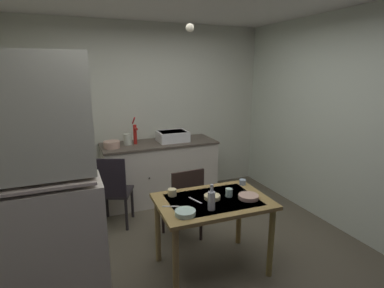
{
  "coord_description": "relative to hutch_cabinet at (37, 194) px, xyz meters",
  "views": [
    {
      "loc": [
        -1.09,
        -2.53,
        1.94
      ],
      "look_at": [
        0.06,
        0.25,
        1.19
      ],
      "focal_mm": 28.05,
      "sensor_mm": 36.0,
      "label": 1
    }
  ],
  "objects": [
    {
      "name": "ground_plane",
      "position": [
        1.38,
        -0.0,
        -0.97
      ],
      "size": [
        4.88,
        4.88,
        0.0
      ],
      "primitive_type": "plane",
      "color": "brown"
    },
    {
      "name": "pendant_bulb",
      "position": [
        1.43,
        0.26,
        1.35
      ],
      "size": [
        0.08,
        0.08,
        0.08
      ],
      "primitive_type": "sphere",
      "color": "#F9EFCC"
    },
    {
      "name": "teacup_mint",
      "position": [
        1.16,
        0.06,
        -0.2
      ],
      "size": [
        0.08,
        0.08,
        0.07
      ],
      "primitive_type": "cylinder",
      "color": "beige",
      "rests_on": "dining_table"
    },
    {
      "name": "sink_basin",
      "position": [
        1.7,
        1.62,
        -0.0
      ],
      "size": [
        0.44,
        0.34,
        0.15
      ],
      "color": "white",
      "rests_on": "counter_cabinet"
    },
    {
      "name": "wall_right",
      "position": [
        3.34,
        -0.0,
        0.33
      ],
      "size": [
        0.1,
        3.98,
        2.61
      ],
      "primitive_type": "cube",
      "color": "silver",
      "rests_on": "ground"
    },
    {
      "name": "mug_tall",
      "position": [
        1.94,
        0.04,
        -0.2
      ],
      "size": [
        0.07,
        0.07,
        0.06
      ],
      "primitive_type": "cylinder",
      "color": "#9EB2C6",
      "rests_on": "dining_table"
    },
    {
      "name": "hand_pump",
      "position": [
        1.15,
        1.66,
        0.09
      ],
      "size": [
        0.05,
        0.27,
        0.39
      ],
      "color": "#B21E19",
      "rests_on": "counter_cabinet"
    },
    {
      "name": "serving_bowl_wide",
      "position": [
        1.48,
        -0.16,
        -0.21
      ],
      "size": [
        0.15,
        0.15,
        0.04
      ],
      "primitive_type": "cylinder",
      "color": "beige",
      "rests_on": "dining_table"
    },
    {
      "name": "sauce_dish",
      "position": [
        1.13,
        -0.37,
        -0.21
      ],
      "size": [
        0.18,
        0.18,
        0.04
      ],
      "primitive_type": "cylinder",
      "color": "#ADD1C1",
      "rests_on": "dining_table"
    },
    {
      "name": "soup_bowl_small",
      "position": [
        1.81,
        -0.29,
        -0.21
      ],
      "size": [
        0.19,
        0.19,
        0.04
      ],
      "primitive_type": "cylinder",
      "color": "tan",
      "rests_on": "dining_table"
    },
    {
      "name": "glass_bottle",
      "position": [
        1.38,
        -0.36,
        -0.14
      ],
      "size": [
        0.06,
        0.06,
        0.24
      ],
      "color": "#B7BCC1",
      "rests_on": "dining_table"
    },
    {
      "name": "teaspoon_near_bowl",
      "position": [
        1.07,
        -0.17,
        -0.23
      ],
      "size": [
        0.15,
        0.08,
        0.0
      ],
      "primitive_type": "cube",
      "rotation": [
        0.0,
        0.0,
        5.87
      ],
      "color": "beige",
      "rests_on": "dining_table"
    },
    {
      "name": "stoneware_crock",
      "position": [
        1.04,
        1.66,
        -0.0
      ],
      "size": [
        0.12,
        0.12,
        0.16
      ],
      "primitive_type": "cylinder",
      "color": "beige",
      "rests_on": "counter_cabinet"
    },
    {
      "name": "chair_far_side",
      "position": [
        1.41,
        0.42,
        -0.5
      ],
      "size": [
        0.42,
        0.42,
        0.88
      ],
      "color": "black",
      "rests_on": "ground"
    },
    {
      "name": "table_knife",
      "position": [
        1.32,
        -0.13,
        -0.23
      ],
      "size": [
        0.07,
        0.18,
        0.0
      ],
      "primitive_type": "cube",
      "rotation": [
        0.0,
        0.0,
        5.03
      ],
      "color": "silver",
      "rests_on": "dining_table"
    },
    {
      "name": "wall_back",
      "position": [
        1.38,
        1.99,
        0.33
      ],
      "size": [
        3.9,
        0.1,
        2.61
      ],
      "primitive_type": "cube",
      "color": "beige",
      "rests_on": "ground"
    },
    {
      "name": "hutch_cabinet",
      "position": [
        0.0,
        0.0,
        0.0
      ],
      "size": [
        1.0,
        0.47,
        2.07
      ],
      "color": "beige",
      "rests_on": "ground"
    },
    {
      "name": "dining_table",
      "position": [
        1.48,
        -0.18,
        -0.34
      ],
      "size": [
        1.08,
        0.76,
        0.74
      ],
      "color": "olive",
      "rests_on": "ground"
    },
    {
      "name": "mug_dark",
      "position": [
        1.66,
        -0.17,
        -0.19
      ],
      "size": [
        0.07,
        0.07,
        0.08
      ],
      "primitive_type": "cylinder",
      "color": "#ADD1C1",
      "rests_on": "dining_table"
    },
    {
      "name": "counter_cabinet",
      "position": [
        1.5,
        1.62,
        -0.52
      ],
      "size": [
        1.68,
        0.64,
        0.89
      ],
      "color": "beige",
      "rests_on": "ground"
    },
    {
      "name": "chair_by_counter",
      "position": [
        0.72,
        1.03,
        -0.48
      ],
      "size": [
        0.53,
        0.53,
        0.92
      ],
      "color": "black",
      "rests_on": "ground"
    },
    {
      "name": "mixing_bowl_counter",
      "position": [
        0.8,
        1.57,
        -0.03
      ],
      "size": [
        0.22,
        0.22,
        0.09
      ],
      "primitive_type": "cylinder",
      "color": "tan",
      "rests_on": "counter_cabinet"
    }
  ]
}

